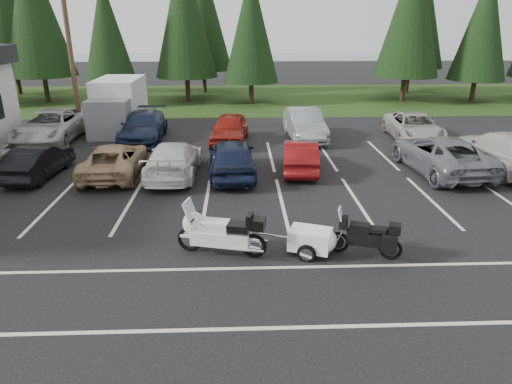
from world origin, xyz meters
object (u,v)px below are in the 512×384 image
object	(u,v)px
car_near_2	(114,160)
car_near_5	(300,156)
car_near_1	(38,161)
touring_motorcycle	(221,229)
car_far_1	(143,127)
adventure_motorcycle	(365,233)
car_far_3	(305,124)
car_near_3	(174,159)
utility_pole	(70,47)
car_near_4	(232,157)
car_far_4	(414,127)
car_far_2	(230,129)
car_near_6	(441,154)
car_far_0	(51,126)
car_near_7	(502,151)
cargo_trailer	(310,242)
box_truck	(116,106)

from	to	relation	value
car_near_2	car_near_5	world-z (taller)	same
car_near_1	touring_motorcycle	bearing A→B (deg)	142.46
car_far_1	adventure_motorcycle	world-z (taller)	car_far_1
car_near_1	car_far_3	size ratio (longest dim) A/B	0.83
car_near_3	utility_pole	bearing A→B (deg)	-49.46
car_near_5	car_far_1	world-z (taller)	car_far_1
car_near_4	touring_motorcycle	distance (m)	6.83
car_near_2	car_far_1	xyz separation A→B (m)	(0.09, 5.83, 0.09)
car_far_3	adventure_motorcycle	xyz separation A→B (m)	(-0.19, -13.20, -0.12)
utility_pole	car_far_3	bearing A→B (deg)	-7.84
car_far_4	car_far_2	bearing A→B (deg)	-175.18
car_near_6	car_far_2	distance (m)	10.42
car_near_1	car_near_2	bearing A→B (deg)	-173.03
car_near_3	car_far_4	xyz separation A→B (m)	(12.11, 5.62, -0.00)
car_far_0	touring_motorcycle	bearing A→B (deg)	-54.06
car_near_4	touring_motorcycle	bearing A→B (deg)	85.17
car_near_2	car_far_2	size ratio (longest dim) A/B	1.09
car_far_2	car_far_4	distance (m)	9.90
car_near_7	car_far_1	size ratio (longest dim) A/B	1.12
utility_pole	touring_motorcycle	world-z (taller)	utility_pole
car_near_3	car_far_2	world-z (taller)	car_far_2
car_far_3	car_near_5	bearing A→B (deg)	-102.59
car_near_3	car_far_0	size ratio (longest dim) A/B	0.83
car_near_2	car_near_6	bearing A→B (deg)	177.71
car_far_1	car_far_2	distance (m)	4.66
car_near_4	cargo_trailer	bearing A→B (deg)	104.85
box_truck	car_far_0	distance (m)	3.75
utility_pole	cargo_trailer	world-z (taller)	utility_pole
car_near_1	car_far_4	distance (m)	18.51
car_far_3	car_far_2	bearing A→B (deg)	-172.98
car_near_5	car_near_3	bearing A→B (deg)	10.72
car_near_1	adventure_motorcycle	xyz separation A→B (m)	(11.62, -7.20, 0.02)
car_near_5	car_far_1	bearing A→B (deg)	-30.15
touring_motorcycle	car_near_7	bearing A→B (deg)	45.44
car_far_1	car_far_4	distance (m)	14.51
car_far_3	touring_motorcycle	distance (m)	13.59
box_truck	car_near_6	size ratio (longest dim) A/B	1.00
car_near_4	car_far_3	bearing A→B (deg)	-125.11
car_near_5	touring_motorcycle	distance (m)	8.03
car_near_2	car_near_3	xyz separation A→B (m)	(2.49, -0.19, 0.04)
car_far_3	car_near_2	bearing A→B (deg)	-149.03
utility_pole	car_far_0	size ratio (longest dim) A/B	1.53
car_near_3	adventure_motorcycle	bearing A→B (deg)	131.95
box_truck	adventure_motorcycle	size ratio (longest dim) A/B	2.51
car_near_3	car_near_7	size ratio (longest dim) A/B	0.84
car_near_1	car_near_2	size ratio (longest dim) A/B	0.84
box_truck	car_near_3	world-z (taller)	box_truck
box_truck	car_near_1	size ratio (longest dim) A/B	1.39
car_near_6	car_far_4	bearing A→B (deg)	-103.74
utility_pole	cargo_trailer	size ratio (longest dim) A/B	5.53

